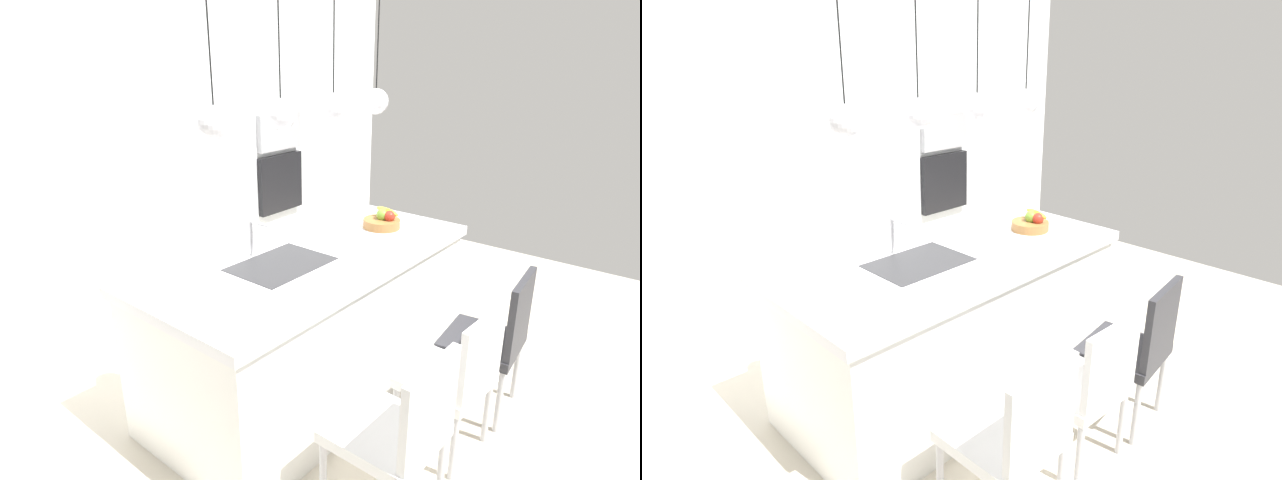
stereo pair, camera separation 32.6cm
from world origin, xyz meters
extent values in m
plane|color=beige|center=(0.00, 0.00, 0.00)|extent=(6.60, 6.60, 0.00)
cube|color=white|center=(0.00, 1.65, 1.30)|extent=(6.00, 0.10, 2.60)
cube|color=white|center=(0.00, 0.00, 0.45)|extent=(2.09, 0.99, 0.90)
cube|color=white|center=(0.00, 0.00, 0.93)|extent=(2.15, 1.05, 0.06)
cube|color=#2D2D30|center=(-0.25, 0.00, 0.95)|extent=(0.56, 0.40, 0.02)
cylinder|color=silver|center=(-0.25, 0.24, 1.07)|extent=(0.02, 0.02, 0.22)
cylinder|color=silver|center=(-0.25, 0.16, 1.17)|extent=(0.02, 0.16, 0.02)
cylinder|color=#9E6B38|center=(0.67, -0.08, 0.99)|extent=(0.25, 0.25, 0.06)
sphere|color=#B22D1E|center=(0.68, -0.13, 1.04)|extent=(0.08, 0.08, 0.08)
sphere|color=olive|center=(0.68, -0.08, 1.05)|extent=(0.08, 0.08, 0.08)
sphere|color=orange|center=(0.70, -0.10, 1.05)|extent=(0.08, 0.08, 0.08)
ellipsoid|color=yellow|center=(0.71, -0.10, 1.07)|extent=(0.05, 0.19, 0.06)
cube|color=#9E9EA3|center=(1.40, 1.58, 1.37)|extent=(0.54, 0.08, 0.34)
cube|color=black|center=(1.40, 1.58, 0.87)|extent=(0.56, 0.08, 0.56)
cube|color=silver|center=(-0.55, -0.92, 0.46)|extent=(0.46, 0.47, 0.06)
cube|color=silver|center=(-0.55, -1.13, 0.70)|extent=(0.43, 0.04, 0.42)
cylinder|color=#B2B2B7|center=(-0.35, -0.72, 0.21)|extent=(0.04, 0.04, 0.43)
cylinder|color=#B2B2B7|center=(-0.75, -0.72, 0.21)|extent=(0.04, 0.04, 0.43)
cylinder|color=#B2B2B7|center=(-0.36, -1.12, 0.21)|extent=(0.04, 0.04, 0.43)
cube|color=white|center=(0.05, -0.92, 0.43)|extent=(0.46, 0.44, 0.06)
cube|color=white|center=(0.04, -1.11, 0.66)|extent=(0.42, 0.06, 0.41)
cylinder|color=#B2B2B7|center=(0.25, -0.75, 0.20)|extent=(0.04, 0.04, 0.40)
cylinder|color=#B2B2B7|center=(-0.13, -0.73, 0.20)|extent=(0.04, 0.04, 0.40)
cylinder|color=#B2B2B7|center=(0.23, -1.11, 0.20)|extent=(0.04, 0.04, 0.40)
cylinder|color=#B2B2B7|center=(-0.15, -1.09, 0.20)|extent=(0.04, 0.04, 0.40)
cube|color=#333338|center=(0.52, -0.92, 0.44)|extent=(0.49, 0.48, 0.06)
cube|color=#333338|center=(0.55, -1.12, 0.69)|extent=(0.43, 0.09, 0.44)
cylinder|color=#B2B2B7|center=(0.70, -0.71, 0.21)|extent=(0.04, 0.04, 0.41)
cylinder|color=#B2B2B7|center=(0.31, -0.76, 0.21)|extent=(0.04, 0.04, 0.41)
cylinder|color=#B2B2B7|center=(0.74, -1.09, 0.21)|extent=(0.04, 0.04, 0.41)
cylinder|color=#B2B2B7|center=(0.35, -1.13, 0.21)|extent=(0.04, 0.04, 0.41)
sphere|color=silver|center=(-0.67, 0.00, 1.80)|extent=(0.16, 0.16, 0.16)
cylinder|color=black|center=(-0.67, 0.00, 2.18)|extent=(0.01, 0.01, 0.60)
sphere|color=silver|center=(-0.22, 0.00, 1.80)|extent=(0.16, 0.16, 0.16)
cylinder|color=black|center=(-0.22, 0.00, 2.18)|extent=(0.01, 0.01, 0.60)
sphere|color=silver|center=(0.22, 0.00, 1.80)|extent=(0.16, 0.16, 0.16)
cylinder|color=black|center=(0.22, 0.00, 2.18)|extent=(0.01, 0.01, 0.60)
sphere|color=silver|center=(0.67, 0.00, 1.80)|extent=(0.16, 0.16, 0.16)
cylinder|color=black|center=(0.67, 0.00, 2.18)|extent=(0.01, 0.01, 0.60)
camera|label=1|loc=(-2.27, -1.95, 2.13)|focal=29.78mm
camera|label=2|loc=(-2.05, -2.19, 2.13)|focal=29.78mm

